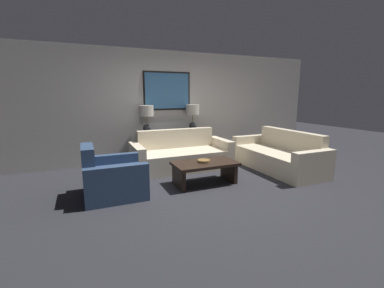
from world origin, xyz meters
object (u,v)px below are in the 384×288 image
couch_by_side (278,156)px  decorative_bowl (204,161)px  console_table (171,146)px  couch_by_back_wall (181,156)px  table_lamp_right (193,113)px  coffee_table (205,168)px  table_lamp_left (146,115)px  armchair_near_back_wall (112,178)px

couch_by_side → decorative_bowl: 1.94m
console_table → couch_by_back_wall: 0.71m
table_lamp_right → couch_by_side: size_ratio=0.30×
table_lamp_right → coffee_table: table_lamp_right is taller
console_table → table_lamp_left: size_ratio=2.50×
table_lamp_right → couch_by_back_wall: (-0.58, -0.70, -0.88)m
table_lamp_right → table_lamp_left: bearing=180.0°
table_lamp_right → armchair_near_back_wall: table_lamp_right is taller
coffee_table → console_table: bearing=91.2°
couch_by_side → decorative_bowl: couch_by_side is taller
console_table → couch_by_side: bearing=-39.3°
coffee_table → couch_by_back_wall: bearing=91.9°
couch_by_back_wall → couch_by_side: 2.13m
console_table → decorative_bowl: bearing=-89.3°
console_table → decorative_bowl: (0.02, -1.81, 0.06)m
table_lamp_left → decorative_bowl: table_lamp_left is taller
decorative_bowl → table_lamp_right: bearing=72.8°
couch_by_side → decorative_bowl: (-1.92, -0.22, 0.15)m
console_table → table_lamp_right: 0.99m
table_lamp_left → table_lamp_right: bearing=0.0°
console_table → decorative_bowl: console_table is taller
couch_by_back_wall → table_lamp_right: bearing=50.4°
couch_by_back_wall → decorative_bowl: couch_by_back_wall is taller
couch_by_side → coffee_table: size_ratio=1.86×
console_table → decorative_bowl: size_ratio=7.01×
console_table → coffee_table: size_ratio=1.40×
table_lamp_left → table_lamp_right: size_ratio=1.00×
table_lamp_left → coffee_table: 2.11m
decorative_bowl → table_lamp_left: bearing=108.4°
couch_by_back_wall → decorative_bowl: 1.11m
table_lamp_left → console_table: bearing=0.0°
decorative_bowl → couch_by_back_wall: bearing=91.1°
couch_by_back_wall → couch_by_side: (1.94, -0.89, 0.00)m
couch_by_side → armchair_near_back_wall: size_ratio=2.29×
couch_by_back_wall → coffee_table: bearing=-88.1°
couch_by_back_wall → console_table: bearing=90.0°
coffee_table → armchair_near_back_wall: (-1.62, 0.09, -0.01)m
table_lamp_left → coffee_table: bearing=-71.3°
decorative_bowl → couch_by_side: bearing=6.4°
console_table → couch_by_back_wall: size_ratio=0.75×
table_lamp_right → couch_by_back_wall: 1.27m
couch_by_back_wall → armchair_near_back_wall: 1.89m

